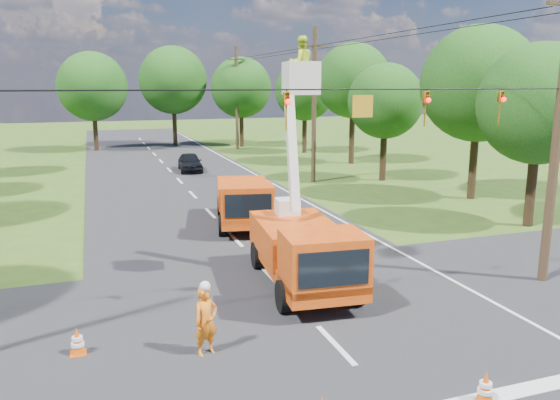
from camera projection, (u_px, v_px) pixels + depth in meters
name	position (u px, v px, depth m)	size (l,w,h in m)	color
ground	(193.00, 195.00, 32.16)	(140.00, 140.00, 0.00)	#335018
road_main	(193.00, 195.00, 32.16)	(12.00, 100.00, 0.06)	black
road_cross	(306.00, 315.00, 15.52)	(56.00, 10.00, 0.07)	black
edge_line	(282.00, 190.00, 33.95)	(0.12, 90.00, 0.02)	silver
bucket_truck	(304.00, 238.00, 17.35)	(3.00, 6.46, 7.87)	#DA540F
second_truck	(244.00, 201.00, 25.07)	(3.43, 6.38, 2.27)	#DA540F
ground_worker	(206.00, 321.00, 13.09)	(0.63, 0.41, 1.73)	#E75013
distant_car	(190.00, 162.00, 40.91)	(1.62, 4.02, 1.37)	black
traffic_cone_1	(485.00, 388.00, 11.15)	(0.38, 0.38, 0.71)	#DB500B
traffic_cone_2	(287.00, 251.00, 20.31)	(0.38, 0.38, 0.71)	#DB500B
traffic_cone_3	(280.00, 218.00, 25.18)	(0.38, 0.38, 0.71)	#DB500B
traffic_cone_4	(77.00, 341.00, 13.16)	(0.38, 0.38, 0.71)	#DB500B
traffic_cone_7	(258.00, 194.00, 30.83)	(0.38, 0.38, 0.71)	#DB500B
pole_right_near	(558.00, 127.00, 17.17)	(1.80, 0.30, 10.00)	#4C3823
pole_right_mid	(314.00, 105.00, 35.66)	(1.80, 0.30, 10.00)	#4C3823
pole_right_far	(237.00, 98.00, 54.14)	(1.80, 0.30, 10.00)	#4C3823
signal_span	(383.00, 105.00, 15.00)	(18.00, 0.29, 1.07)	black
tree_right_a	(539.00, 104.00, 24.22)	(5.40, 5.40, 8.28)	#382616
tree_right_b	(479.00, 84.00, 30.06)	(6.40, 6.40, 9.65)	#382616
tree_right_c	(385.00, 101.00, 36.19)	(5.00, 5.00, 7.83)	#382616
tree_right_d	(353.00, 81.00, 43.81)	(6.00, 6.00, 9.70)	#382616
tree_right_e	(305.00, 91.00, 51.07)	(5.60, 5.60, 8.63)	#382616
tree_far_a	(92.00, 87.00, 52.37)	(6.60, 6.60, 9.50)	#382616
tree_far_b	(173.00, 80.00, 56.65)	(7.00, 7.00, 10.32)	#382616
tree_far_c	(241.00, 88.00, 56.11)	(6.20, 6.20, 9.18)	#382616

